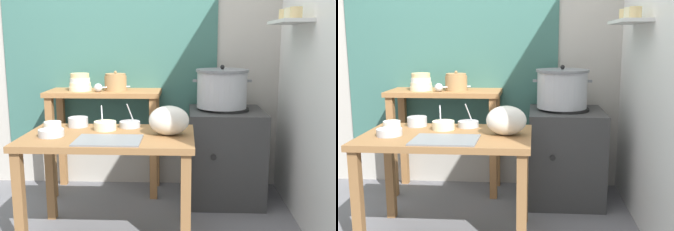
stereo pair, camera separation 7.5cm
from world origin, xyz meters
TOP-DOWN VIEW (x-y plane):
  - wall_back at (0.08, 1.10)m, footprint 4.40×0.12m
  - wall_right at (1.40, 0.20)m, footprint 0.30×3.20m
  - prep_table at (0.03, -0.02)m, footprint 1.10×0.66m
  - back_shelf_table at (-0.17, 0.83)m, footprint 0.96×0.40m
  - stove_block at (0.86, 0.70)m, footprint 0.60×0.61m
  - steamer_pot at (0.82, 0.72)m, footprint 0.47×0.43m
  - clay_pot at (-0.07, 0.83)m, footprint 0.19×0.19m
  - bowl_stack_enamel at (-0.37, 0.81)m, footprint 0.19×0.19m
  - ladle at (-0.19, 0.74)m, footprint 0.29×0.14m
  - serving_tray at (0.06, -0.19)m, footprint 0.40×0.28m
  - plastic_bag at (0.42, -0.02)m, footprint 0.26×0.18m
  - prep_bowl_0 at (-0.02, 0.11)m, footprint 0.15×0.15m
  - prep_bowl_1 at (0.13, 0.21)m, footprint 0.14×0.14m
  - prep_bowl_2 at (-0.40, 0.16)m, footprint 0.12×0.12m
  - prep_bowl_3 at (-0.33, -0.08)m, footprint 0.16×0.16m
  - prep_bowl_4 at (-0.24, 0.21)m, footprint 0.14×0.14m

SIDE VIEW (x-z plane):
  - stove_block at x=0.86m, z-range -0.01..0.77m
  - prep_table at x=0.03m, z-range 0.25..0.97m
  - back_shelf_table at x=-0.17m, z-range 0.23..1.13m
  - serving_tray at x=0.06m, z-range 0.72..0.73m
  - prep_bowl_1 at x=0.13m, z-range 0.66..0.83m
  - prep_bowl_2 at x=-0.40m, z-range 0.72..0.77m
  - prep_bowl_3 at x=-0.33m, z-range 0.72..0.77m
  - prep_bowl_0 at x=-0.02m, z-range 0.67..0.83m
  - prep_bowl_4 at x=-0.24m, z-range 0.72..0.79m
  - plastic_bag at x=0.42m, z-range 0.72..0.91m
  - ladle at x=-0.19m, z-range 0.90..0.97m
  - steamer_pot at x=0.82m, z-range 0.76..1.11m
  - bowl_stack_enamel at x=-0.37m, z-range 0.89..1.04m
  - clay_pot at x=-0.07m, z-range 0.89..1.06m
  - wall_right at x=1.40m, z-range 0.00..2.60m
  - wall_back at x=0.08m, z-range 0.00..2.60m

